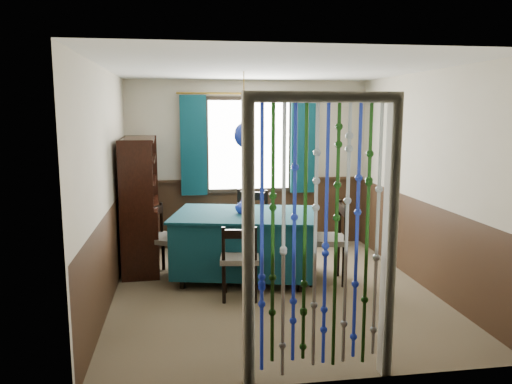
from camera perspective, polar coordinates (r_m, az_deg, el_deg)
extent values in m
plane|color=brown|center=(5.87, 1.86, -11.16)|extent=(4.00, 4.00, 0.00)
plane|color=silver|center=(5.52, 2.00, 13.96)|extent=(4.00, 4.00, 0.00)
plane|color=#B7AE96|center=(7.52, -0.87, 3.15)|extent=(3.60, 0.00, 3.60)
plane|color=#B7AE96|center=(3.64, 7.69, -3.40)|extent=(3.60, 0.00, 3.60)
plane|color=#B7AE96|center=(5.52, -16.76, 0.57)|extent=(0.00, 4.00, 4.00)
plane|color=#B7AE96|center=(6.15, 18.66, 1.32)|extent=(0.00, 4.00, 4.00)
plane|color=#332013|center=(7.62, -0.84, -2.48)|extent=(3.60, 0.00, 3.60)
plane|color=#332013|center=(3.89, 7.38, -14.21)|extent=(3.60, 0.00, 3.60)
plane|color=#332013|center=(5.68, -16.26, -6.93)|extent=(0.00, 4.00, 4.00)
plane|color=#332013|center=(6.28, 18.19, -5.48)|extent=(0.00, 4.00, 4.00)
cube|color=black|center=(7.45, -0.82, 5.40)|extent=(1.32, 0.12, 1.42)
cube|color=#0B303B|center=(6.15, -1.33, -5.76)|extent=(1.84, 1.45, 0.67)
cube|color=#0B303B|center=(6.07, -1.34, -2.58)|extent=(1.91, 1.52, 0.03)
cylinder|color=black|center=(5.97, -8.41, -10.19)|extent=(0.07, 0.07, 0.14)
cylinder|color=black|center=(5.83, 5.14, -10.59)|extent=(0.07, 0.07, 0.14)
cylinder|color=black|center=(6.76, -6.83, -7.83)|extent=(0.07, 0.07, 0.14)
cylinder|color=black|center=(6.64, 5.02, -8.11)|extent=(0.07, 0.07, 0.14)
cylinder|color=black|center=(5.44, -3.69, -10.46)|extent=(0.04, 0.04, 0.43)
cylinder|color=black|center=(5.43, -0.09, -10.46)|extent=(0.04, 0.04, 0.43)
cylinder|color=black|center=(5.74, -3.54, -9.40)|extent=(0.04, 0.04, 0.43)
cylinder|color=black|center=(5.73, -0.14, -9.40)|extent=(0.04, 0.04, 0.43)
cube|color=#5B5549|center=(5.51, -1.88, -7.55)|extent=(0.46, 0.45, 0.06)
cube|color=black|center=(5.26, -1.92, -4.83)|extent=(0.36, 0.09, 0.09)
cylinder|color=black|center=(5.30, -3.74, -6.21)|extent=(0.04, 0.04, 0.42)
cylinder|color=black|center=(5.30, -0.09, -6.21)|extent=(0.04, 0.04, 0.42)
cylinder|color=black|center=(6.96, 1.15, -5.75)|extent=(0.05, 0.05, 0.49)
cylinder|color=black|center=(7.08, -1.99, -5.49)|extent=(0.05, 0.05, 0.49)
cylinder|color=black|center=(6.61, 0.19, -6.57)|extent=(0.05, 0.05, 0.49)
cylinder|color=black|center=(6.74, -3.10, -6.27)|extent=(0.05, 0.05, 0.49)
cube|color=#5B5549|center=(6.77, -0.95, -3.73)|extent=(0.64, 0.63, 0.07)
cube|color=black|center=(6.89, -0.42, -0.43)|extent=(0.40, 0.22, 0.11)
cylinder|color=black|center=(6.86, 1.19, -1.79)|extent=(0.04, 0.04, 0.48)
cylinder|color=black|center=(6.98, -1.99, -1.59)|extent=(0.04, 0.04, 0.48)
cylinder|color=black|center=(6.62, -10.56, -6.88)|extent=(0.04, 0.04, 0.45)
cylinder|color=black|center=(6.34, -12.30, -7.68)|extent=(0.04, 0.04, 0.45)
cylinder|color=black|center=(6.45, -7.98, -7.24)|extent=(0.04, 0.04, 0.45)
cylinder|color=black|center=(6.16, -9.64, -8.09)|extent=(0.04, 0.04, 0.45)
cube|color=#5B5549|center=(6.32, -10.18, -5.24)|extent=(0.58, 0.59, 0.06)
cube|color=black|center=(6.35, -11.65, -2.18)|extent=(0.23, 0.35, 0.10)
cylinder|color=black|center=(6.52, -10.74, -3.10)|extent=(0.04, 0.04, 0.44)
cylinder|color=black|center=(6.23, -12.52, -3.74)|extent=(0.04, 0.04, 0.44)
cylinder|color=black|center=(5.99, 10.01, -8.40)|extent=(0.05, 0.05, 0.49)
cylinder|color=black|center=(6.36, 9.35, -7.32)|extent=(0.05, 0.05, 0.49)
cylinder|color=black|center=(5.93, 6.37, -8.49)|extent=(0.05, 0.05, 0.49)
cylinder|color=black|center=(6.31, 5.93, -7.39)|extent=(0.05, 0.05, 0.49)
cube|color=#5B5549|center=(6.07, 7.97, -5.37)|extent=(0.52, 0.54, 0.07)
cube|color=black|center=(6.02, 9.92, -2.01)|extent=(0.10, 0.42, 0.11)
cylinder|color=black|center=(5.86, 10.24, -3.86)|extent=(0.04, 0.04, 0.48)
cylinder|color=black|center=(6.25, 9.55, -3.03)|extent=(0.04, 0.04, 0.48)
cube|color=black|center=(6.81, -12.92, -4.75)|extent=(0.50, 1.32, 0.85)
cube|color=black|center=(6.05, -13.63, 1.71)|extent=(0.40, 0.06, 0.85)
cube|color=black|center=(7.28, -12.81, 2.97)|extent=(0.40, 0.06, 0.85)
cube|color=black|center=(6.63, -13.31, 5.89)|extent=(0.45, 1.32, 0.04)
cube|color=black|center=(6.68, -14.94, 2.35)|extent=(0.07, 1.29, 0.85)
cube|color=black|center=(6.68, -12.89, 1.34)|extent=(0.39, 1.24, 0.02)
cube|color=black|center=(6.65, -12.97, 3.74)|extent=(0.39, 1.24, 0.02)
cylinder|color=olive|center=(5.94, -1.39, 10.06)|extent=(0.01, 0.01, 0.74)
ellipsoid|color=#162999|center=(5.95, -1.37, 6.51)|extent=(0.24, 0.24, 0.29)
cylinder|color=olive|center=(5.94, -1.38, 7.90)|extent=(0.07, 0.07, 0.03)
imported|color=#162999|center=(6.06, -1.57, -1.64)|extent=(0.19, 0.19, 0.17)
imported|color=beige|center=(6.39, -12.90, 1.32)|extent=(0.25, 0.25, 0.05)
imported|color=beige|center=(6.99, -12.49, -0.01)|extent=(0.21, 0.21, 0.19)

